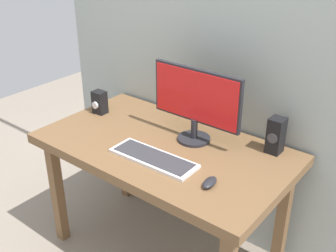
% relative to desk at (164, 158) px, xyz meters
% --- Properties ---
extents(ground_plane, '(6.00, 6.00, 0.00)m').
position_rel_desk_xyz_m(ground_plane, '(0.00, 0.00, -0.68)').
color(ground_plane, gray).
extents(desk, '(1.36, 0.77, 0.76)m').
position_rel_desk_xyz_m(desk, '(0.00, 0.00, 0.00)').
color(desk, brown).
rests_on(desk, ground_plane).
extents(monitor, '(0.53, 0.18, 0.41)m').
position_rel_desk_xyz_m(monitor, '(0.10, 0.15, 0.31)').
color(monitor, '#232328').
rests_on(monitor, desk).
extents(keyboard_primary, '(0.47, 0.17, 0.02)m').
position_rel_desk_xyz_m(keyboard_primary, '(0.06, -0.15, 0.09)').
color(keyboard_primary, silver).
rests_on(keyboard_primary, desk).
extents(mouse, '(0.07, 0.11, 0.03)m').
position_rel_desk_xyz_m(mouse, '(0.40, -0.17, 0.10)').
color(mouse, '#232328').
rests_on(mouse, desk).
extents(speaker_right, '(0.08, 0.09, 0.19)m').
position_rel_desk_xyz_m(speaker_right, '(0.50, 0.29, 0.18)').
color(speaker_right, black).
rests_on(speaker_right, desk).
extents(audio_controller, '(0.08, 0.08, 0.14)m').
position_rel_desk_xyz_m(audio_controller, '(-0.56, 0.07, 0.16)').
color(audio_controller, black).
rests_on(audio_controller, desk).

